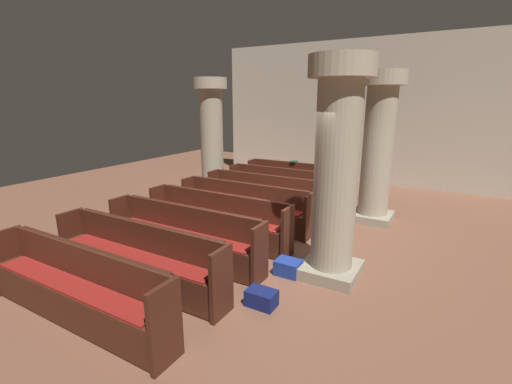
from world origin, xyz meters
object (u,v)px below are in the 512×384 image
(pew_row_5, at_px, (183,233))
(pew_row_6, at_px, (138,255))
(pew_row_4, at_px, (217,217))
(pew_row_7, at_px, (75,284))
(pew_row_1, at_px, (283,185))
(pew_row_2, at_px, (265,194))
(pew_row_3, at_px, (244,204))
(lectern, at_px, (336,175))
(kneeler_box_navy, at_px, (261,298))
(pillar_aisle_side, at_px, (378,146))
(pew_row_0, at_px, (298,178))
(kneeler_box_blue, at_px, (288,267))
(pillar_far_side, at_px, (212,135))
(hymn_book, at_px, (294,162))
(pillar_aisle_rear, at_px, (336,169))

(pew_row_5, distance_m, pew_row_6, 0.97)
(pew_row_4, height_order, pew_row_7, same)
(pew_row_1, bearing_deg, pew_row_7, -90.00)
(pew_row_2, height_order, pew_row_3, same)
(pew_row_3, distance_m, pew_row_6, 2.91)
(pew_row_6, bearing_deg, lectern, 84.02)
(pew_row_2, height_order, lectern, lectern)
(pew_row_5, height_order, kneeler_box_navy, pew_row_5)
(pew_row_1, height_order, pillar_aisle_side, pillar_aisle_side)
(pew_row_0, xyz_separation_m, pew_row_4, (0.00, -3.88, 0.00))
(pew_row_2, xyz_separation_m, pillar_aisle_side, (2.33, 0.79, 1.20))
(pew_row_7, xyz_separation_m, kneeler_box_blue, (1.75, 2.38, -0.38))
(pew_row_3, xyz_separation_m, pew_row_6, (0.00, -2.91, 0.00))
(pew_row_5, bearing_deg, pew_row_7, -90.00)
(pew_row_7, bearing_deg, pew_row_5, 90.00)
(pillar_far_side, distance_m, kneeler_box_blue, 5.55)
(lectern, bearing_deg, pew_row_3, -100.15)
(pew_row_4, relative_size, hymn_book, 13.99)
(pew_row_4, distance_m, pillar_aisle_rear, 2.63)
(pew_row_1, distance_m, pillar_aisle_rear, 4.09)
(pew_row_2, xyz_separation_m, pillar_aisle_rear, (2.33, -2.17, 1.20))
(pillar_far_side, bearing_deg, kneeler_box_navy, -47.39)
(pew_row_1, distance_m, pillar_far_side, 2.58)
(pillar_aisle_side, xyz_separation_m, hymn_book, (-2.54, 1.35, -0.76))
(pillar_aisle_side, xyz_separation_m, pillar_aisle_rear, (-0.00, -2.96, -0.00))
(pew_row_2, distance_m, pillar_far_side, 2.76)
(pew_row_6, bearing_deg, pillar_far_side, 115.05)
(pew_row_4, bearing_deg, pew_row_3, 90.00)
(pew_row_2, distance_m, kneeler_box_blue, 3.06)
(kneeler_box_navy, bearing_deg, pew_row_0, 108.53)
(pew_row_2, distance_m, pew_row_5, 2.91)
(pew_row_1, relative_size, pew_row_5, 1.00)
(pew_row_5, bearing_deg, pillar_aisle_side, 57.80)
(pew_row_3, bearing_deg, pillar_far_side, 139.23)
(pew_row_4, bearing_deg, kneeler_box_blue, -17.05)
(pew_row_2, xyz_separation_m, lectern, (0.73, 3.13, -0.04))
(pew_row_0, xyz_separation_m, pillar_aisle_side, (2.33, -1.15, 1.20))
(kneeler_box_navy, bearing_deg, pillar_aisle_side, 82.94)
(pew_row_1, relative_size, kneeler_box_blue, 7.85)
(pew_row_0, height_order, pew_row_2, same)
(pillar_aisle_side, bearing_deg, pew_row_3, -142.96)
(pew_row_0, relative_size, pillar_aisle_side, 0.94)
(pew_row_7, bearing_deg, pillar_far_side, 111.29)
(pillar_aisle_rear, bearing_deg, pew_row_0, 119.55)
(pew_row_6, distance_m, hymn_book, 6.04)
(pew_row_7, bearing_deg, pew_row_0, 90.00)
(pew_row_0, distance_m, pillar_aisle_side, 2.86)
(pew_row_0, bearing_deg, pew_row_5, -90.00)
(pew_row_0, bearing_deg, pew_row_4, -90.00)
(pew_row_1, bearing_deg, pillar_aisle_rear, -53.42)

